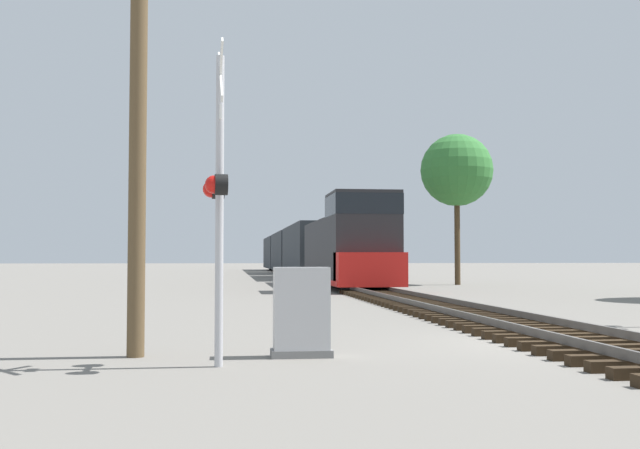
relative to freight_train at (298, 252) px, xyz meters
name	(u,v)px	position (x,y,z in m)	size (l,w,h in m)	color
ground_plane	(568,344)	(0.00, -52.43, -2.09)	(400.00, 400.00, 0.00)	slate
rail_track_bed	(568,336)	(0.00, -52.43, -1.96)	(2.60, 160.00, 0.31)	black
freight_train	(298,252)	(0.00, 0.00, 0.00)	(3.08, 68.56, 4.58)	#232326
crossing_signal_near	(218,190)	(-6.33, -54.56, 0.46)	(0.38, 1.01, 4.69)	#B7B7BC
relay_cabinet	(301,313)	(-5.02, -53.62, -1.40)	(0.97, 0.50, 1.42)	slate
utility_pole	(139,39)	(-7.63, -53.32, 3.00)	(1.80, 0.28, 9.90)	brown
tree_mid_background	(457,171)	(7.06, -23.42, 4.55)	(4.20, 4.20, 8.78)	#473521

